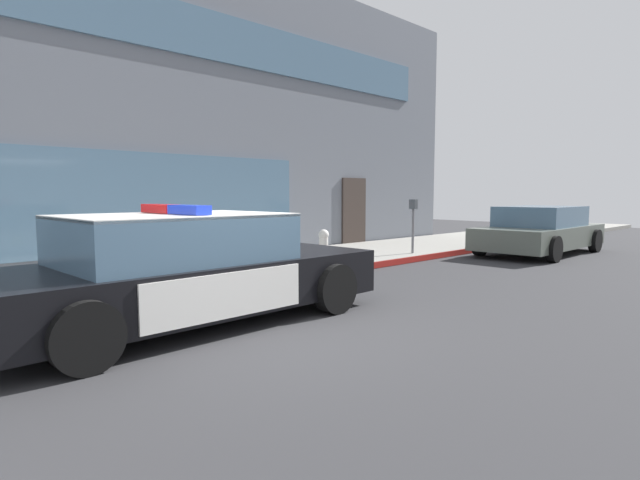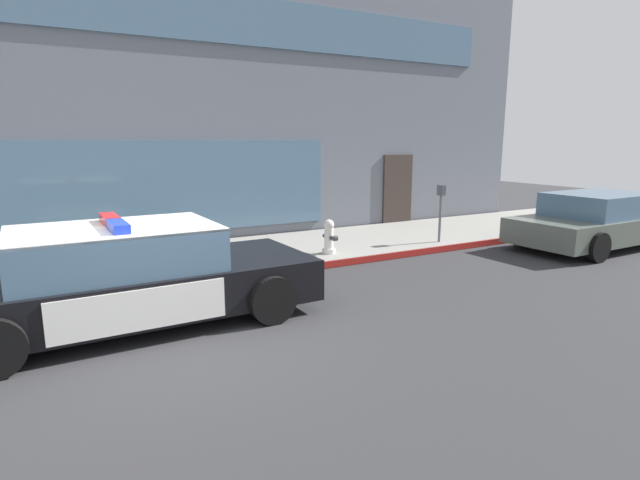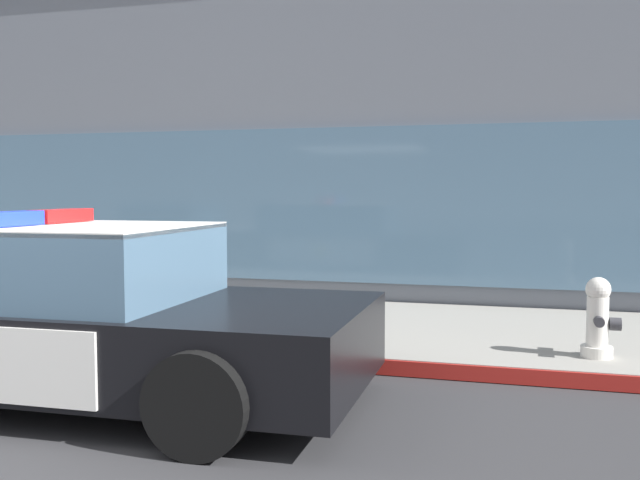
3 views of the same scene
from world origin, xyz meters
name	(u,v)px [view 3 (image 3 of 3)]	position (x,y,z in m)	size (l,w,h in m)	color
ground	(38,428)	(0.00, 0.00, 0.00)	(48.00, 48.00, 0.00)	#303033
sidewalk	(239,323)	(0.00, 3.69, 0.07)	(48.00, 3.22, 0.15)	gray
curb_red_paint	(176,353)	(0.00, 2.06, 0.08)	(28.80, 0.04, 0.14)	maroon
storefront_building	(419,86)	(1.27, 9.65, 3.63)	(21.53, 8.70, 7.26)	slate
police_cruiser	(53,312)	(-0.40, 0.73, 0.68)	(4.99, 2.24, 1.49)	black
fire_hydrant	(598,318)	(3.89, 2.66, 0.50)	(0.34, 0.39, 0.73)	silver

